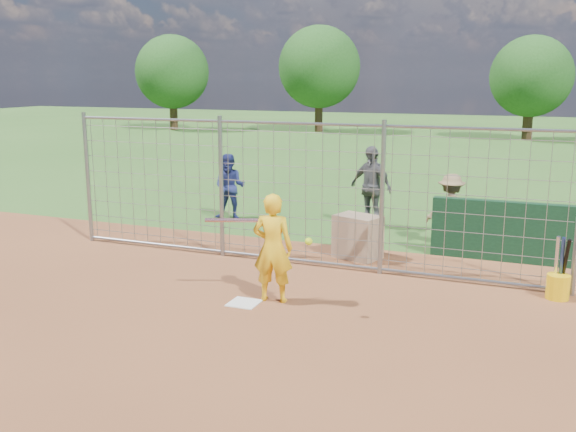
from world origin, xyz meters
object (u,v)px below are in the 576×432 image
at_px(bystander_a, 230,187).
at_px(bystander_b, 371,187).
at_px(bystander_c, 450,210).
at_px(bucket_with_bats, 558,283).
at_px(batter, 273,248).
at_px(equipment_bin, 358,237).

relative_size(bystander_a, bystander_b, 0.84).
bearing_deg(bystander_c, bucket_with_bats, 108.67).
bearing_deg(bystander_a, batter, -67.28).
relative_size(bystander_b, bystander_c, 1.27).
distance_m(batter, bucket_with_bats, 4.33).
bearing_deg(bucket_with_bats, bystander_c, 127.33).
xyz_separation_m(bystander_c, equipment_bin, (-1.44, -1.55, -0.32)).
bearing_deg(bystander_a, equipment_bin, -40.33).
relative_size(batter, bucket_with_bats, 1.68).
xyz_separation_m(bystander_c, bucket_with_bats, (1.98, -2.59, -0.47)).
bearing_deg(bystander_b, bystander_c, -2.70).
relative_size(equipment_bin, bucket_with_bats, 0.82).
bearing_deg(bystander_b, equipment_bin, -56.64).
bearing_deg(equipment_bin, bystander_b, 118.00).
height_order(bystander_b, equipment_bin, bystander_b).
height_order(bystander_a, bystander_b, bystander_b).
bearing_deg(bucket_with_bats, equipment_bin, 163.00).
bearing_deg(bystander_a, bystander_c, -16.87).
distance_m(equipment_bin, bucket_with_bats, 3.58).
bearing_deg(batter, equipment_bin, -110.19).
distance_m(bystander_c, equipment_bin, 2.14).
bearing_deg(bystander_c, bystander_b, -45.14).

